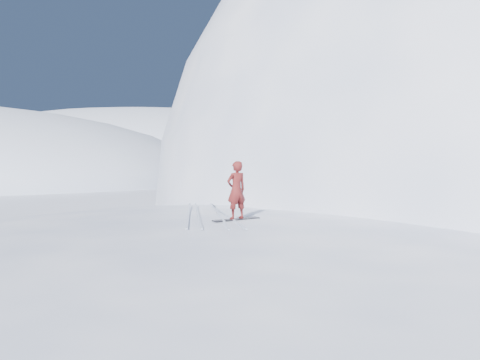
{
  "coord_description": "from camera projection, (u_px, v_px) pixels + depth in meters",
  "views": [
    {
      "loc": [
        1.87,
        -9.37,
        4.2
      ],
      "look_at": [
        0.48,
        3.88,
        3.5
      ],
      "focal_mm": 32.0,
      "sensor_mm": 36.0,
      "label": 1
    }
  ],
  "objects": [
    {
      "name": "ground",
      "position": [
        201.0,
        342.0,
        9.72
      ],
      "size": [
        400.0,
        400.0,
        0.0
      ],
      "primitive_type": "plane",
      "color": "white",
      "rests_on": "ground"
    },
    {
      "name": "peak_shoulder",
      "position": [
        407.0,
        220.0,
        28.53
      ],
      "size": [
        28.0,
        24.0,
        18.0
      ],
      "primitive_type": "ellipsoid",
      "color": "white",
      "rests_on": "ground"
    },
    {
      "name": "snowboarder",
      "position": [
        236.0,
        190.0,
        12.35
      ],
      "size": [
        0.73,
        0.69,
        1.67
      ],
      "primitive_type": "imported",
      "rotation": [
        0.0,
        0.0,
        3.81
      ],
      "color": "maroon",
      "rests_on": "snowboard"
    },
    {
      "name": "board_tracks",
      "position": [
        207.0,
        213.0,
        13.65
      ],
      "size": [
        2.81,
        5.88,
        0.04
      ],
      "color": "silver",
      "rests_on": "ground"
    },
    {
      "name": "snowboard",
      "position": [
        236.0,
        219.0,
        12.4
      ],
      "size": [
        1.34,
        1.13,
        0.02
      ],
      "primitive_type": "cube",
      "rotation": [
        0.0,
        0.0,
        0.67
      ],
      "color": "black",
      "rests_on": "near_ridge"
    },
    {
      "name": "wind_bumps",
      "position": [
        196.0,
        309.0,
        11.88
      ],
      "size": [
        16.0,
        14.4,
        1.0
      ],
      "color": "white",
      "rests_on": "ground"
    },
    {
      "name": "near_ridge",
      "position": [
        254.0,
        300.0,
        12.59
      ],
      "size": [
        36.0,
        28.0,
        4.8
      ],
      "primitive_type": "ellipsoid",
      "color": "white",
      "rests_on": "ground"
    },
    {
      "name": "far_ridge_c",
      "position": [
        139.0,
        172.0,
        123.14
      ],
      "size": [
        140.0,
        90.0,
        36.0
      ],
      "primitive_type": "ellipsoid",
      "color": "white",
      "rests_on": "ground"
    }
  ]
}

